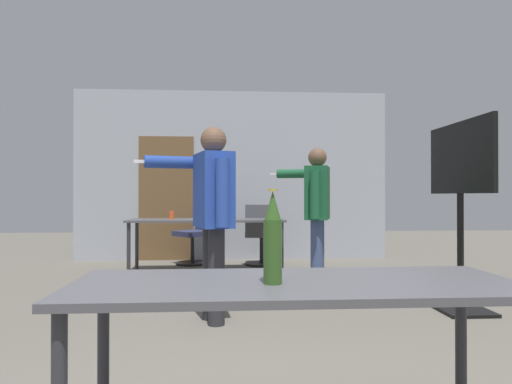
% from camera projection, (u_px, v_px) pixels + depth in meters
% --- Properties ---
extents(back_wall, '(5.21, 0.12, 2.82)m').
position_uv_depth(back_wall, '(231.00, 176.00, 7.67)').
color(back_wall, '#A3A8B2').
rests_on(back_wall, ground_plane).
extents(conference_table_near, '(1.71, 0.64, 0.74)m').
position_uv_depth(conference_table_near, '(296.00, 302.00, 1.76)').
color(conference_table_near, '#4C4C51').
rests_on(conference_table_near, ground_plane).
extents(conference_table_far, '(2.16, 0.68, 0.74)m').
position_uv_depth(conference_table_far, '(207.00, 224.00, 6.39)').
color(conference_table_far, '#4C4C51').
rests_on(conference_table_far, ground_plane).
extents(tv_screen, '(0.44, 1.12, 1.75)m').
position_uv_depth(tv_screen, '(460.00, 191.00, 4.23)').
color(tv_screen, black).
rests_on(tv_screen, ground_plane).
extents(person_right_polo, '(0.88, 0.65, 1.65)m').
position_uv_depth(person_right_polo, '(212.00, 205.00, 3.85)').
color(person_right_polo, '#28282D').
rests_on(person_right_polo, ground_plane).
extents(person_center_tall, '(0.71, 0.81, 1.63)m').
position_uv_depth(person_center_tall, '(316.00, 204.00, 5.37)').
color(person_center_tall, '#3D4C75').
rests_on(person_center_tall, ground_plane).
extents(office_chair_far_left, '(0.69, 0.68, 0.94)m').
position_uv_depth(office_chair_far_left, '(196.00, 235.00, 7.15)').
color(office_chair_far_left, black).
rests_on(office_chair_far_left, ground_plane).
extents(office_chair_near_pushed, '(0.53, 0.59, 0.93)m').
position_uv_depth(office_chair_near_pushed, '(261.00, 237.00, 6.97)').
color(office_chair_near_pushed, black).
rests_on(office_chair_near_pushed, ground_plane).
extents(beer_bottle, '(0.07, 0.07, 0.35)m').
position_uv_depth(beer_bottle, '(273.00, 239.00, 1.71)').
color(beer_bottle, '#2D511E').
rests_on(beer_bottle, conference_table_near).
extents(drink_cup, '(0.07, 0.07, 0.11)m').
position_uv_depth(drink_cup, '(172.00, 215.00, 6.42)').
color(drink_cup, '#E05123').
rests_on(drink_cup, conference_table_far).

